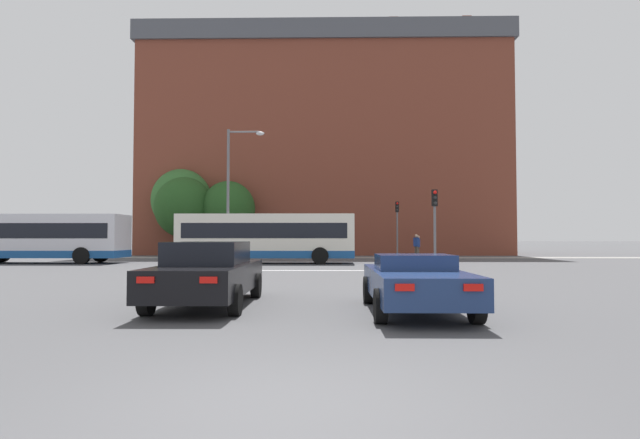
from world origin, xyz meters
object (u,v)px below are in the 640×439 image
pedestrian_walking_east (416,244)px  bus_crossing_trailing (41,237)px  car_roadster_right (415,282)px  traffic_light_near_right (435,216)px  pedestrian_waiting (418,245)px  car_saloon_left (209,273)px  street_lamp_junction (234,182)px  bus_crossing_lead (267,237)px  traffic_light_far_right (397,220)px

pedestrian_walking_east → bus_crossing_trailing: bearing=68.1°
car_roadster_right → traffic_light_near_right: traffic_light_near_right is taller
car_roadster_right → bus_crossing_trailing: size_ratio=0.45×
car_roadster_right → traffic_light_near_right: (3.28, 13.40, 1.98)m
traffic_light_near_right → pedestrian_walking_east: bearing=83.4°
pedestrian_waiting → car_saloon_left: bearing=-178.3°
traffic_light_near_right → street_lamp_junction: size_ratio=0.49×
traffic_light_near_right → street_lamp_junction: bearing=153.8°
pedestrian_waiting → car_roadster_right: bearing=-169.1°
street_lamp_junction → pedestrian_walking_east: bearing=37.8°
bus_crossing_lead → pedestrian_walking_east: 13.59m
street_lamp_junction → car_roadster_right: bearing=-68.3°
car_saloon_left → street_lamp_junction: 18.42m
bus_crossing_lead → traffic_light_near_right: bearing=-125.7°
bus_crossing_lead → pedestrian_waiting: size_ratio=6.19×
bus_crossing_trailing → traffic_light_far_right: bearing=-70.5°
car_saloon_left → traffic_light_near_right: size_ratio=1.27×
car_saloon_left → traffic_light_near_right: bearing=57.4°
bus_crossing_lead → traffic_light_far_right: (9.06, 8.01, 1.31)m
car_roadster_right → bus_crossing_trailing: bearing=134.8°
car_saloon_left → pedestrian_waiting: pedestrian_waiting is taller
bus_crossing_lead → bus_crossing_trailing: (-13.85, -0.12, -0.00)m
traffic_light_near_right → pedestrian_waiting: size_ratio=2.26×
bus_crossing_lead → traffic_light_near_right: traffic_light_near_right is taller
traffic_light_far_right → pedestrian_walking_east: traffic_light_far_right is taller
bus_crossing_trailing → street_lamp_junction: bearing=-94.8°
pedestrian_walking_east → pedestrian_waiting: bearing=-91.1°
car_roadster_right → traffic_light_near_right: size_ratio=1.18×
car_roadster_right → street_lamp_junction: size_ratio=0.57×
traffic_light_far_right → pedestrian_waiting: (1.71, 0.64, -1.89)m
street_lamp_junction → bus_crossing_lead: bearing=32.0°
bus_crossing_lead → street_lamp_junction: bearing=122.0°
car_saloon_left → bus_crossing_trailing: bearing=128.0°
car_saloon_left → car_roadster_right: (4.59, -0.91, -0.12)m
traffic_light_far_right → pedestrian_waiting: bearing=20.4°
car_roadster_right → traffic_light_near_right: bearing=76.3°
traffic_light_far_right → street_lamp_junction: 14.32m
bus_crossing_trailing → traffic_light_far_right: size_ratio=2.36×
pedestrian_walking_east → traffic_light_near_right: bearing=132.1°
bus_crossing_lead → traffic_light_far_right: bearing=-48.5°
street_lamp_junction → pedestrian_waiting: size_ratio=4.65×
car_roadster_right → pedestrian_walking_east: size_ratio=2.51×
traffic_light_near_right → pedestrian_waiting: traffic_light_near_right is taller
car_saloon_left → bus_crossing_lead: 18.91m
car_saloon_left → bus_crossing_trailing: bus_crossing_trailing is taller
bus_crossing_lead → street_lamp_junction: street_lamp_junction is taller
pedestrian_waiting → traffic_light_near_right: bearing=-165.9°
traffic_light_far_right → pedestrian_waiting: size_ratio=2.52×
bus_crossing_lead → pedestrian_walking_east: bearing=-51.3°
bus_crossing_lead → bus_crossing_trailing: 13.86m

